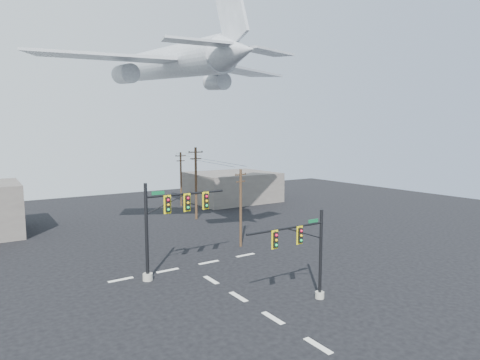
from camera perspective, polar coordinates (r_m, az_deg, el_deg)
ground at (r=26.78m, az=4.71°, el=-18.98°), size 120.00×120.00×0.00m
lane_markings at (r=30.80m, az=-1.63°, el=-15.45°), size 14.00×21.20×0.01m
signal_mast_near at (r=27.99m, az=9.42°, el=-10.37°), size 6.59×0.70×6.35m
signal_mast_far at (r=32.94m, az=-10.28°, el=-6.13°), size 7.31×0.86×7.78m
utility_pole_a at (r=41.15m, az=0.10°, el=-3.79°), size 1.58×0.50×8.03m
utility_pole_b at (r=54.88m, az=-6.28°, el=-0.26°), size 1.97×0.59×9.87m
utility_pole_c at (r=65.71m, az=-8.40°, el=0.29°), size 1.79×0.30×8.76m
power_lines at (r=52.80m, az=-5.47°, el=3.06°), size 6.70×25.48×0.36m
airliner at (r=44.35m, az=-9.56°, el=16.10°), size 28.76×30.09×7.83m
building_right at (r=70.22m, az=-1.20°, el=-0.96°), size 14.00×12.00×5.00m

